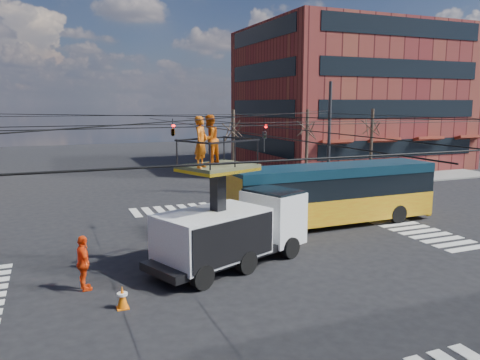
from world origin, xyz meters
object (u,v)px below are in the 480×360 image
(city_bus, at_px, (332,193))
(flagger, at_px, (292,225))
(traffic_cone, at_px, (122,297))
(utility_truck, at_px, (233,215))
(worker_ground, at_px, (83,263))

(city_bus, bearing_deg, flagger, -149.83)
(traffic_cone, distance_m, flagger, 9.39)
(utility_truck, relative_size, traffic_cone, 10.00)
(traffic_cone, xyz_separation_m, worker_ground, (-1.01, 2.00, 0.61))
(flagger, bearing_deg, worker_ground, -116.47)
(utility_truck, distance_m, flagger, 4.14)
(utility_truck, bearing_deg, traffic_cone, -173.84)
(utility_truck, relative_size, worker_ground, 3.76)
(utility_truck, bearing_deg, worker_ground, 163.44)
(utility_truck, xyz_separation_m, worker_ground, (-5.78, -0.57, -1.03))
(worker_ground, bearing_deg, city_bus, -79.00)
(traffic_cone, distance_m, worker_ground, 2.32)
(city_bus, relative_size, worker_ground, 5.94)
(utility_truck, distance_m, traffic_cone, 5.66)
(utility_truck, xyz_separation_m, city_bus, (7.19, 3.82, -0.29))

